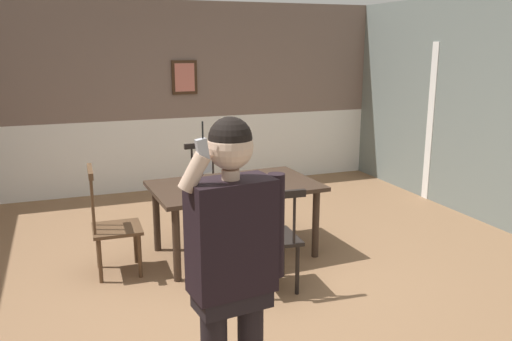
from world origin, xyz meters
TOP-DOWN VIEW (x-y plane):
  - ground_plane at (0.00, 0.00)m, footprint 7.45×7.45m
  - room_back_partition at (0.00, 3.33)m, footprint 6.77×0.17m
  - dining_table at (0.25, 0.58)m, footprint 1.65×1.06m
  - chair_near_window at (0.21, 1.46)m, footprint 0.45×0.45m
  - chair_by_doorway at (-0.94, 0.53)m, footprint 0.44×0.44m
  - chair_at_table_head at (0.29, -0.30)m, footprint 0.48×0.48m
  - person_figure at (-0.54, -1.80)m, footprint 0.58×0.28m

SIDE VIEW (x-z plane):
  - ground_plane at x=0.00m, z-range 0.00..0.00m
  - chair_near_window at x=0.21m, z-range -0.02..0.94m
  - chair_by_doorway at x=-0.94m, z-range -0.04..0.97m
  - chair_at_table_head at x=0.29m, z-range 0.01..0.94m
  - dining_table at x=0.25m, z-range 0.28..1.01m
  - person_figure at x=-0.54m, z-range 0.14..1.88m
  - room_back_partition at x=0.00m, z-range -0.05..2.61m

